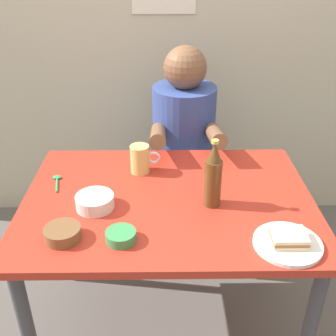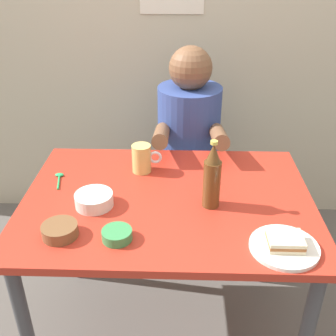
% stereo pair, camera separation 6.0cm
% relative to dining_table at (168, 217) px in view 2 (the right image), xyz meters
% --- Properties ---
extents(ground_plane, '(6.00, 6.00, 0.00)m').
position_rel_dining_table_xyz_m(ground_plane, '(0.00, 0.00, -0.65)').
color(ground_plane, '#59544F').
extents(wall_back, '(4.40, 0.09, 2.60)m').
position_rel_dining_table_xyz_m(wall_back, '(-0.00, 1.05, 0.65)').
color(wall_back, '#BCB299').
rests_on(wall_back, ground).
extents(dining_table, '(1.10, 0.80, 0.74)m').
position_rel_dining_table_xyz_m(dining_table, '(0.00, 0.00, 0.00)').
color(dining_table, '#B72D1E').
rests_on(dining_table, ground).
extents(stool, '(0.34, 0.34, 0.45)m').
position_rel_dining_table_xyz_m(stool, '(0.09, 0.63, -0.30)').
color(stool, '#4C4C51').
rests_on(stool, ground).
extents(person_seated, '(0.33, 0.56, 0.72)m').
position_rel_dining_table_xyz_m(person_seated, '(0.09, 0.62, 0.12)').
color(person_seated, '#33478C').
rests_on(person_seated, stool).
extents(plate_orange, '(0.22, 0.22, 0.01)m').
position_rel_dining_table_xyz_m(plate_orange, '(0.38, -0.29, 0.10)').
color(plate_orange, silver).
rests_on(plate_orange, dining_table).
extents(sandwich, '(0.11, 0.09, 0.04)m').
position_rel_dining_table_xyz_m(sandwich, '(0.38, -0.29, 0.13)').
color(sandwich, beige).
rests_on(sandwich, plate_orange).
extents(beer_mug, '(0.13, 0.08, 0.12)m').
position_rel_dining_table_xyz_m(beer_mug, '(-0.11, 0.20, 0.15)').
color(beer_mug, '#D1BC66').
rests_on(beer_mug, dining_table).
extents(beer_bottle, '(0.06, 0.06, 0.26)m').
position_rel_dining_table_xyz_m(beer_bottle, '(0.16, -0.05, 0.21)').
color(beer_bottle, '#593819').
rests_on(beer_bottle, dining_table).
extents(dip_bowl_green, '(0.10, 0.10, 0.03)m').
position_rel_dining_table_xyz_m(dip_bowl_green, '(-0.16, -0.25, 0.11)').
color(dip_bowl_green, '#388C4C').
rests_on(dip_bowl_green, dining_table).
extents(condiment_bowl_brown, '(0.12, 0.12, 0.04)m').
position_rel_dining_table_xyz_m(condiment_bowl_brown, '(-0.35, -0.24, 0.12)').
color(condiment_bowl_brown, brown).
rests_on(condiment_bowl_brown, dining_table).
extents(rice_bowl_white, '(0.14, 0.14, 0.05)m').
position_rel_dining_table_xyz_m(rice_bowl_white, '(-0.27, -0.06, 0.12)').
color(rice_bowl_white, silver).
rests_on(rice_bowl_white, dining_table).
extents(spoon, '(0.04, 0.12, 0.01)m').
position_rel_dining_table_xyz_m(spoon, '(-0.45, 0.12, 0.10)').
color(spoon, '#26A559').
rests_on(spoon, dining_table).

